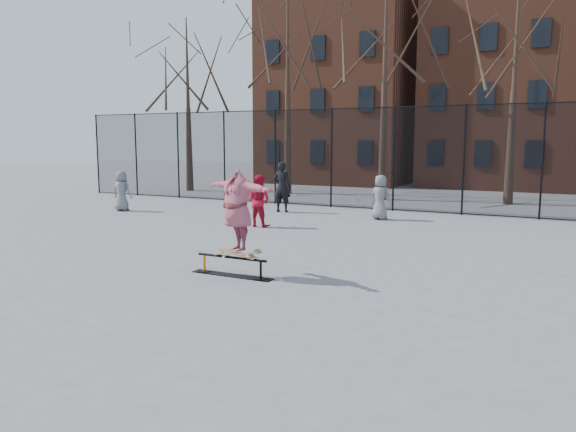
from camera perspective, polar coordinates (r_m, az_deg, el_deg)
The scene contains 11 objects.
ground at distance 9.80m, azimuth -4.61°, elevation -8.41°, with size 100.00×100.00×0.00m, color slate.
skate_rail at distance 11.42m, azimuth -5.72°, elevation -5.29°, with size 1.83×0.28×0.40m.
skateboard at distance 11.27m, azimuth -5.11°, elevation -3.89°, with size 0.90×0.21×0.11m, color #99673D, non-canonical shape.
skater at distance 11.13m, azimuth -5.16°, elevation 0.45°, with size 1.98×0.54×1.61m, color #573381.
bystander_grey at distance 22.54m, azimuth -16.53°, elevation 2.46°, with size 0.76×0.49×1.55m, color slate.
bystander_black at distance 21.25m, azimuth -0.62°, elevation 2.97°, with size 0.70×0.46×1.91m, color black.
bystander_red at distance 17.70m, azimuth -2.99°, elevation 1.56°, with size 0.80×0.62×1.64m, color #B10F26.
bystander_extra at distance 19.49m, azimuth 9.37°, elevation 1.88°, with size 0.75×0.49×1.54m, color slate.
fence at distance 21.56m, azimuth 14.24°, elevation 5.73°, with size 34.03×0.07×4.00m.
tree_row at distance 26.06m, azimuth 16.39°, elevation 17.68°, with size 33.66×7.46×10.67m.
rowhouses at distance 34.38m, azimuth 20.97°, elevation 12.82°, with size 29.00×7.00×13.00m.
Camera 1 is at (5.07, -7.94, 2.72)m, focal length 35.00 mm.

